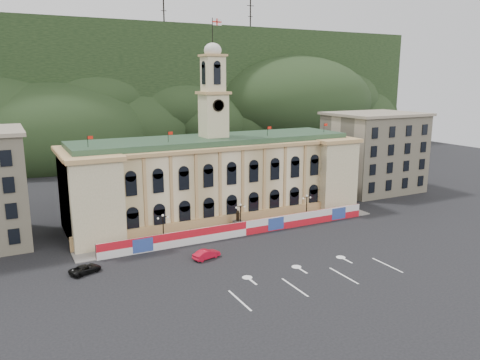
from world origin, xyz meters
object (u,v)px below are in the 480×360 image
statue (238,224)px  lamp_center (240,215)px  red_sedan (206,254)px  black_suv (85,269)px

statue → lamp_center: lamp_center is taller
red_sedan → black_suv: red_sedan is taller
red_sedan → black_suv: (-17.00, 2.74, -0.10)m
black_suv → lamp_center: bearing=-98.7°
black_suv → statue: bearing=-96.8°
statue → red_sedan: bearing=-136.4°
statue → lamp_center: size_ratio=0.72×
statue → black_suv: statue is taller
red_sedan → black_suv: size_ratio=0.94×
statue → black_suv: size_ratio=0.77×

